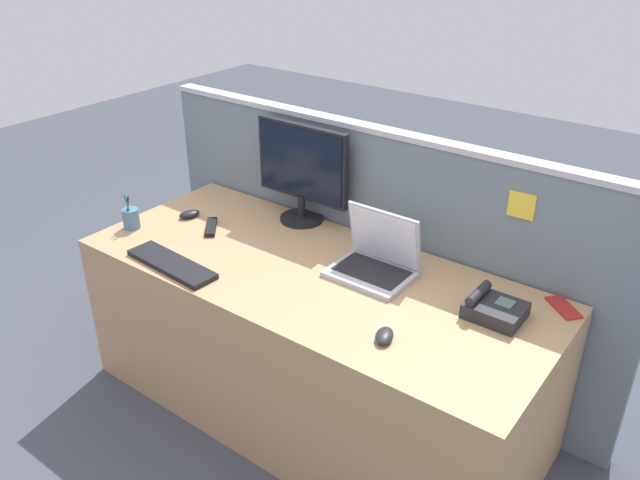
{
  "coord_description": "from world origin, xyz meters",
  "views": [
    {
      "loc": [
        1.37,
        -1.77,
        2.03
      ],
      "look_at": [
        0.0,
        0.05,
        0.83
      ],
      "focal_mm": 36.26,
      "sensor_mm": 36.0,
      "label": 1
    }
  ],
  "objects": [
    {
      "name": "laptop",
      "position": [
        0.21,
        0.15,
        0.78
      ],
      "size": [
        0.32,
        0.25,
        0.26
      ],
      "color": "#B2B5BC",
      "rests_on": "desk"
    },
    {
      "name": "desk",
      "position": [
        0.0,
        0.0,
        0.36
      ],
      "size": [
        1.97,
        0.82,
        0.71
      ],
      "primitive_type": "cube",
      "color": "tan",
      "rests_on": "ground_plane"
    },
    {
      "name": "desktop_monitor",
      "position": [
        -0.33,
        0.35,
        0.97
      ],
      "size": [
        0.48,
        0.2,
        0.46
      ],
      "color": "black",
      "rests_on": "desk"
    },
    {
      "name": "keyboard_main",
      "position": [
        -0.48,
        -0.32,
        0.73
      ],
      "size": [
        0.45,
        0.15,
        0.02
      ],
      "primitive_type": "cube",
      "rotation": [
        0.0,
        0.0,
        -0.07
      ],
      "color": "black",
      "rests_on": "desk"
    },
    {
      "name": "ground_plane",
      "position": [
        0.0,
        0.0,
        0.0
      ],
      "size": [
        10.0,
        10.0,
        0.0
      ],
      "primitive_type": "plane",
      "color": "#424751"
    },
    {
      "name": "cubicle_divider",
      "position": [
        0.0,
        0.45,
        0.6
      ],
      "size": [
        2.34,
        0.08,
        1.2
      ],
      "color": "slate",
      "rests_on": "ground_plane"
    },
    {
      "name": "pen_cup",
      "position": [
        -0.89,
        -0.18,
        0.76
      ],
      "size": [
        0.07,
        0.07,
        0.16
      ],
      "color": "#4C7093",
      "rests_on": "desk"
    },
    {
      "name": "cell_phone_red_case",
      "position": [
        0.9,
        0.34,
        0.72
      ],
      "size": [
        0.16,
        0.15,
        0.01
      ],
      "primitive_type": "cube",
      "rotation": [
        0.0,
        0.0,
        0.87
      ],
      "color": "#B22323",
      "rests_on": "desk"
    },
    {
      "name": "desk_phone",
      "position": [
        0.71,
        0.14,
        0.75
      ],
      "size": [
        0.2,
        0.17,
        0.09
      ],
      "color": "#232328",
      "rests_on": "desk"
    },
    {
      "name": "computer_mouse_left_hand",
      "position": [
        -0.77,
        0.05,
        0.73
      ],
      "size": [
        0.09,
        0.11,
        0.03
      ],
      "primitive_type": "ellipsoid",
      "rotation": [
        0.0,
        0.0,
        -0.32
      ],
      "color": "black",
      "rests_on": "desk"
    },
    {
      "name": "tv_remote",
      "position": [
        -0.6,
        0.02,
        0.72
      ],
      "size": [
        0.14,
        0.16,
        0.02
      ],
      "primitive_type": "cube",
      "rotation": [
        0.0,
        0.0,
        0.71
      ],
      "color": "black",
      "rests_on": "desk"
    },
    {
      "name": "computer_mouse_right_hand",
      "position": [
        0.47,
        -0.22,
        0.73
      ],
      "size": [
        0.09,
        0.11,
        0.03
      ],
      "primitive_type": "ellipsoid",
      "rotation": [
        0.0,
        0.0,
        0.35
      ],
      "color": "#232328",
      "rests_on": "desk"
    }
  ]
}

